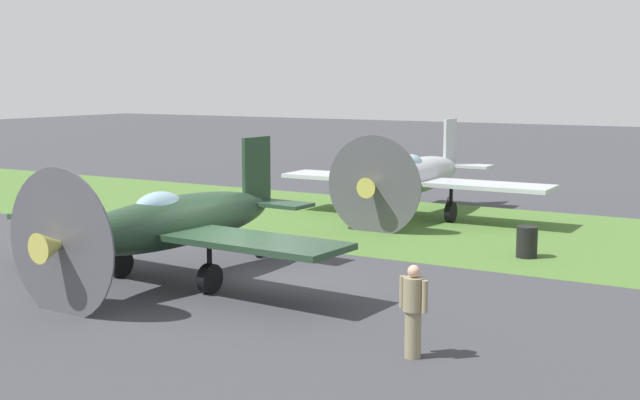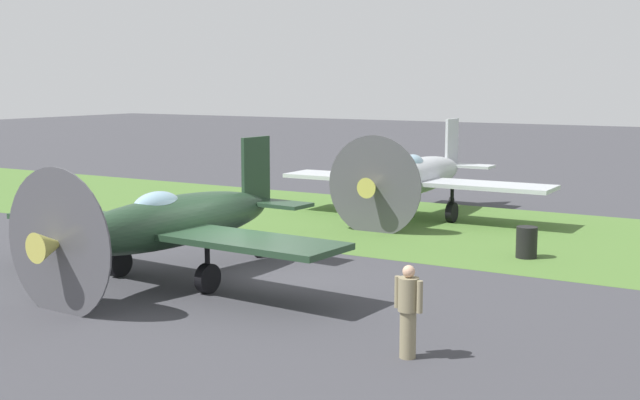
% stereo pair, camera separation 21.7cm
% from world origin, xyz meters
% --- Properties ---
extents(ground_plane, '(160.00, 160.00, 0.00)m').
position_xyz_m(ground_plane, '(0.00, 0.00, 0.00)').
color(ground_plane, '#38383D').
extents(grass_verge, '(120.00, 11.00, 0.01)m').
position_xyz_m(grass_verge, '(0.00, -9.96, 0.00)').
color(grass_verge, '#476B2D').
rests_on(grass_verge, ground).
extents(airplane_lead, '(10.16, 8.03, 3.62)m').
position_xyz_m(airplane_lead, '(1.95, 0.68, 1.52)').
color(airplane_lead, '#233D28').
rests_on(airplane_lead, ground).
extents(airplane_wingman, '(10.24, 8.14, 3.67)m').
position_xyz_m(airplane_wingman, '(0.89, -11.67, 1.54)').
color(airplane_wingman, '#B2B7BC').
rests_on(airplane_wingman, ground).
extents(ground_crew_chief, '(0.61, 0.38, 1.73)m').
position_xyz_m(ground_crew_chief, '(-5.67, 2.98, 0.91)').
color(ground_crew_chief, '#847A5B').
rests_on(ground_crew_chief, ground).
extents(fuel_drum, '(0.60, 0.60, 0.90)m').
position_xyz_m(fuel_drum, '(-4.82, -6.74, 0.45)').
color(fuel_drum, black).
rests_on(fuel_drum, ground).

